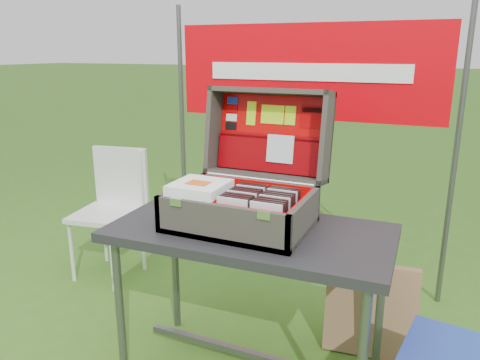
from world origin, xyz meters
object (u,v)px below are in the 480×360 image
at_px(chair, 106,216).
at_px(cardboard_box, 370,310).
at_px(suitcase, 246,160).
at_px(table, 250,306).

height_order(chair, cardboard_box, chair).
bearing_deg(suitcase, chair, 157.68).
distance_m(suitcase, cardboard_box, 0.98).
bearing_deg(chair, cardboard_box, -13.39).
height_order(table, suitcase, suitcase).
bearing_deg(table, chair, 153.90).
bearing_deg(suitcase, cardboard_box, 34.88).
xyz_separation_m(table, chair, (-1.22, 0.55, 0.05)).
bearing_deg(chair, suitcase, -31.20).
relative_size(table, chair, 1.40).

